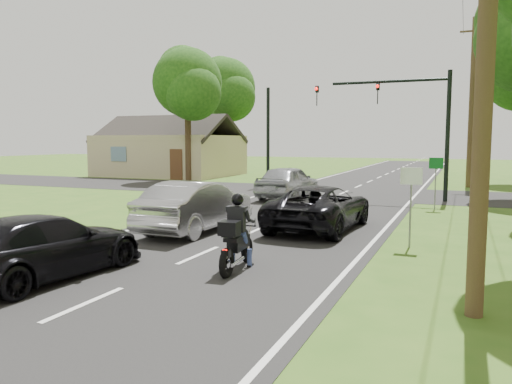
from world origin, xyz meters
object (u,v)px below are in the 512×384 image
utility_pole_far (471,102)px  dark_car_behind (44,246)px  dark_suv (320,207)px  silver_sedan (197,206)px  traffic_signal (406,112)px  silver_suv (288,182)px  sign_green (436,171)px  sign_white (411,188)px  motorcycle_rider (236,240)px

utility_pole_far → dark_car_behind: bearing=-108.0°
dark_suv → silver_sedan: silver_sedan is taller
dark_car_behind → traffic_signal: size_ratio=0.71×
silver_suv → utility_pole_far: bearing=-127.4°
dark_car_behind → sign_green: (6.82, 13.98, 0.92)m
silver_suv → sign_green: sign_green is taller
silver_suv → sign_green: 6.99m
dark_car_behind → utility_pole_far: (8.12, 25.00, 4.41)m
traffic_signal → silver_sedan: bearing=-114.3°
dark_suv → silver_sedan: 3.90m
sign_green → silver_sedan: bearing=-129.2°
dark_car_behind → sign_white: (6.62, 5.98, 0.92)m
sign_white → silver_sedan: bearing=-179.3°
motorcycle_rider → traffic_signal: size_ratio=0.31×
motorcycle_rider → dark_car_behind: 3.97m
silver_suv → traffic_signal: bearing=-159.5°
utility_pole_far → sign_green: 11.63m
silver_suv → utility_pole_far: (8.12, 9.71, 4.27)m
utility_pole_far → sign_green: utility_pole_far is taller
silver_suv → silver_sedan: bearing=94.0°
dark_suv → dark_car_behind: (-3.69, -7.71, -0.04)m
motorcycle_rider → utility_pole_far: 23.80m
silver_suv → dark_car_behind: silver_suv is taller
silver_sedan → dark_suv: bearing=-151.2°
sign_white → dark_car_behind: bearing=-137.9°
traffic_signal → utility_pole_far: bearing=70.3°
motorcycle_rider → sign_white: 5.14m
dark_suv → silver_suv: silver_suv is taller
silver_suv → utility_pole_far: utility_pole_far is taller
motorcycle_rider → dark_suv: (0.32, 5.61, 0.04)m
silver_suv → dark_car_behind: (-0.00, -15.29, -0.14)m
dark_car_behind → sign_white: sign_white is taller
dark_suv → sign_white: bearing=152.0°
sign_green → traffic_signal: bearing=117.4°
sign_white → sign_green: bearing=88.6°
silver_sedan → dark_car_behind: size_ratio=1.04×
motorcycle_rider → dark_suv: motorcycle_rider is taller
dark_suv → silver_suv: 8.43m
sign_green → dark_car_behind: bearing=-116.0°
motorcycle_rider → dark_suv: bearing=81.1°
silver_sedan → sign_green: sign_green is taller
dark_suv → sign_white: sign_white is taller
motorcycle_rider → sign_white: (3.25, 3.88, 0.92)m
motorcycle_rider → utility_pole_far: size_ratio=0.20×
motorcycle_rider → silver_suv: (-3.37, 13.18, 0.14)m
dark_suv → silver_suv: bearing=-61.5°
dark_suv → dark_car_behind: dark_suv is taller
silver_sedan → sign_green: size_ratio=2.24×
motorcycle_rider → dark_car_behind: (-3.37, -2.10, 0.00)m
silver_sedan → sign_green: bearing=-128.1°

